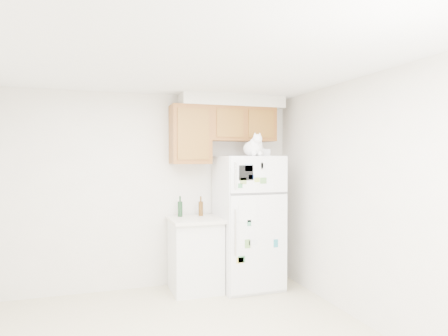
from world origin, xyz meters
name	(u,v)px	position (x,y,z in m)	size (l,w,h in m)	color
room_shell	(190,158)	(0.12, 0.24, 1.67)	(3.84, 4.04, 2.52)	silver
refrigerator	(248,222)	(1.22, 1.61, 0.85)	(0.76, 0.78, 1.70)	white
base_counter	(195,254)	(0.53, 1.68, 0.46)	(0.64, 0.64, 0.92)	white
cat	(254,147)	(1.22, 1.42, 1.81)	(0.28, 0.42, 0.29)	white
storage_box_back	(256,152)	(1.36, 1.69, 1.75)	(0.18, 0.13, 0.10)	white
storage_box_front	(263,153)	(1.41, 1.56, 1.74)	(0.15, 0.11, 0.09)	white
bottle_green	(180,206)	(0.37, 1.85, 1.05)	(0.06, 0.06, 0.27)	#19381E
bottle_amber	(201,206)	(0.64, 1.83, 1.05)	(0.06, 0.06, 0.26)	#593814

